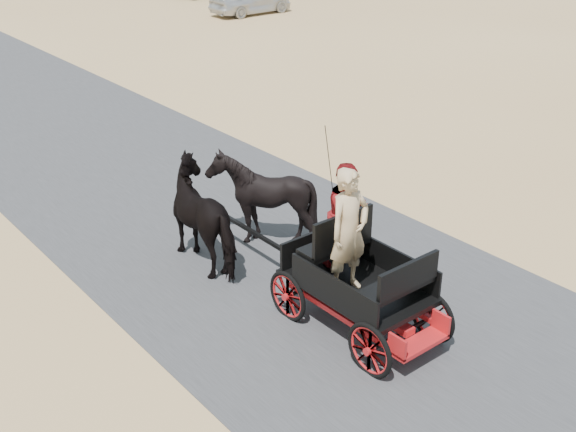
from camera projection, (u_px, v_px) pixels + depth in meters
ground at (457, 371)px, 9.61m from camera, size 140.00×140.00×0.00m
road at (457, 371)px, 9.61m from camera, size 6.00×140.00×0.01m
carriage at (358, 306)px, 10.37m from camera, size 1.30×2.40×0.72m
horse_left at (209, 216)px, 11.93m from camera, size 0.91×2.01×1.70m
horse_right at (262, 198)px, 12.56m from camera, size 1.37×1.54×1.70m
driver_man at (349, 231)px, 9.74m from camera, size 0.66×0.43×1.80m
passenger_woman at (348, 215)px, 10.45m from camera, size 0.77×0.60×1.58m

